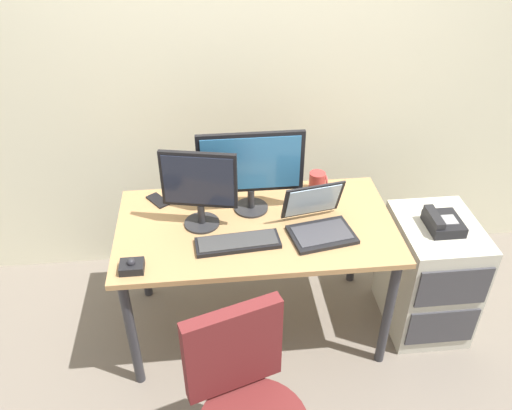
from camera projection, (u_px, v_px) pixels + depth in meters
ground_plane at (256, 324)px, 3.09m from camera, size 8.00×8.00×0.00m
back_wall at (242, 51)px, 2.88m from camera, size 6.00×0.10×2.80m
desk at (256, 237)px, 2.71m from camera, size 1.42×0.76×0.74m
file_cabinet at (429, 275)px, 2.93m from camera, size 0.42×0.53×0.69m
desk_phone at (442, 223)px, 2.69m from camera, size 0.17×0.20×0.09m
monitor_main at (251, 167)px, 2.62m from camera, size 0.54×0.18×0.45m
monitor_side at (199, 186)px, 2.53m from camera, size 0.37×0.18×0.42m
keyboard at (238, 243)px, 2.52m from camera, size 0.42×0.17×0.03m
laptop at (319, 222)px, 2.59m from camera, size 0.36×0.34×0.23m
trackball_mouse at (132, 266)px, 2.36m from camera, size 0.11×0.09×0.07m
coffee_mug at (317, 182)px, 2.88m from camera, size 0.10×0.09×0.12m
cell_phone at (158, 200)px, 2.83m from camera, size 0.14×0.16×0.01m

